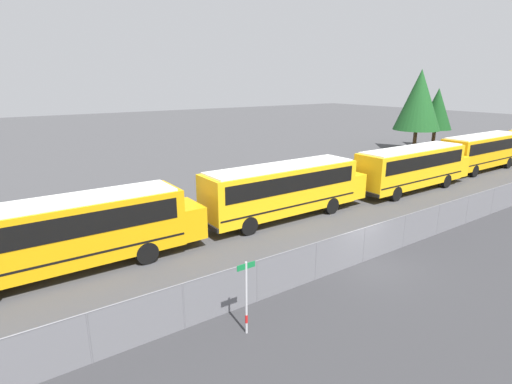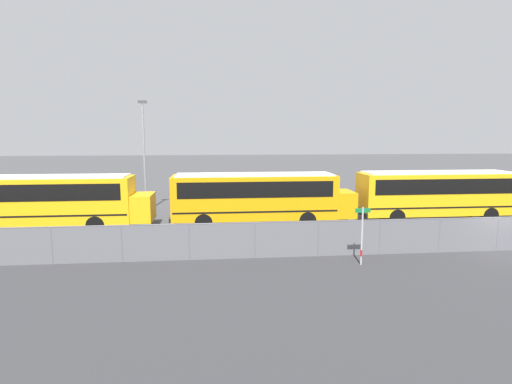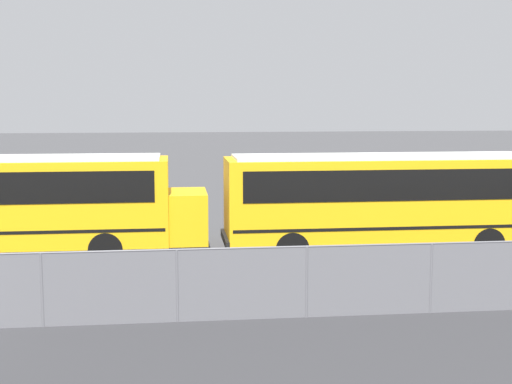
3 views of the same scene
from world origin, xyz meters
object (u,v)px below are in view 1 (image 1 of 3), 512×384
Objects in this scene: school_bus_3 at (285,187)px; school_bus_5 at (484,149)px; street_sign at (246,296)px; tree_0 at (437,109)px; school_bus_2 at (70,229)px; school_bus_4 at (414,165)px; tree_1 at (419,100)px.

school_bus_3 and school_bus_5 have the same top height.
tree_0 reaches higher than street_sign.
school_bus_2 is at bearing 114.69° from street_sign.
tree_0 is at bearing 28.14° from school_bus_4.
school_bus_5 is 4.44× the size of street_sign.
school_bus_4 is at bearing -2.93° from school_bus_3.
tree_1 is (37.56, 18.98, 4.69)m from street_sign.
tree_0 reaches higher than school_bus_3.
school_bus_3 is 24.38m from school_bus_5.
tree_1 is at bearing 33.55° from school_bus_4.
school_bus_4 is 12.08m from school_bus_5.
street_sign is at bearing -155.41° from tree_0.
school_bus_2 is 1.58× the size of tree_0.
tree_0 reaches higher than school_bus_5.
school_bus_2 is 4.44× the size of street_sign.
tree_0 reaches higher than school_bus_4.
tree_0 is 0.77× the size of tree_1.
school_bus_2 reaches higher than street_sign.
tree_1 is at bearing 26.81° from street_sign.
tree_1 reaches higher than school_bus_4.
school_bus_5 is at bearing -130.28° from tree_0.
school_bus_3 is 35.21m from tree_0.
school_bus_3 is 1.00× the size of school_bus_4.
school_bus_4 is 20.36m from tree_1.
school_bus_5 is at bearing -113.62° from tree_1.
school_bus_2 is at bearing -166.58° from tree_0.
school_bus_4 is at bearing -0.81° from school_bus_2.
tree_0 is at bearing 3.48° from tree_1.
school_bus_2 is at bearing -178.72° from school_bus_3.
tree_1 reaches higher than school_bus_3.
tree_0 is (45.88, 10.94, 2.84)m from school_bus_2.
school_bus_2 is 42.92m from tree_1.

